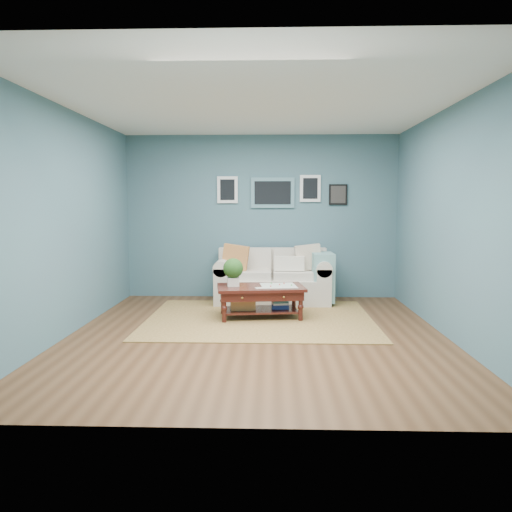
{
  "coord_description": "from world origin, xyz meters",
  "views": [
    {
      "loc": [
        0.19,
        -5.85,
        1.57
      ],
      "look_at": [
        -0.04,
        1.0,
        0.85
      ],
      "focal_mm": 35.0,
      "sensor_mm": 36.0,
      "label": 1
    }
  ],
  "objects": [
    {
      "name": "coffee_table",
      "position": [
        -0.04,
        0.92,
        0.37
      ],
      "size": [
        1.26,
        0.83,
        0.83
      ],
      "rotation": [
        0.0,
        0.0,
        0.13
      ],
      "color": "black",
      "rests_on": "ground"
    },
    {
      "name": "room_shell",
      "position": [
        0.01,
        0.06,
        1.36
      ],
      "size": [
        5.0,
        5.02,
        2.7
      ],
      "color": "brown",
      "rests_on": "ground"
    },
    {
      "name": "area_rug",
      "position": [
        0.02,
        0.84,
        0.01
      ],
      "size": [
        3.05,
        2.44,
        0.01
      ],
      "primitive_type": "cube",
      "color": "brown",
      "rests_on": "ground"
    },
    {
      "name": "loveseat",
      "position": [
        0.27,
        2.02,
        0.39
      ],
      "size": [
        1.85,
        0.84,
        0.95
      ],
      "color": "beige",
      "rests_on": "ground"
    }
  ]
}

